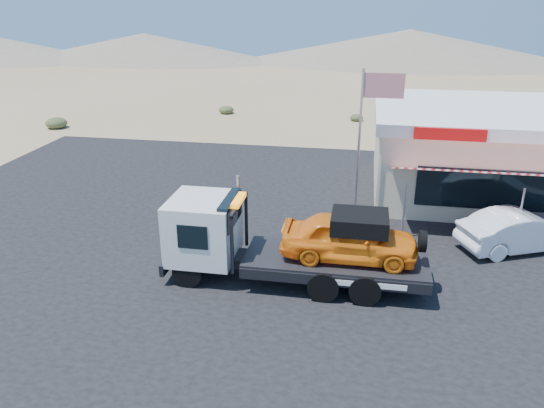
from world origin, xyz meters
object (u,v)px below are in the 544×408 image
(tow_truck, at_px, (288,239))
(flagpole, at_px, (366,130))
(jerky_store, at_px, (491,150))
(white_sedan, at_px, (520,231))

(tow_truck, distance_m, flagpole, 5.97)
(flagpole, bearing_deg, jerky_store, 38.79)
(jerky_store, bearing_deg, white_sedan, -89.76)
(white_sedan, relative_size, jerky_store, 0.42)
(tow_truck, xyz_separation_m, jerky_store, (7.74, 9.53, 0.54))
(tow_truck, distance_m, jerky_store, 12.29)
(jerky_store, bearing_deg, flagpole, -141.21)
(white_sedan, height_order, jerky_store, jerky_store)
(jerky_store, relative_size, flagpole, 1.73)
(white_sedan, bearing_deg, tow_truck, 91.12)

